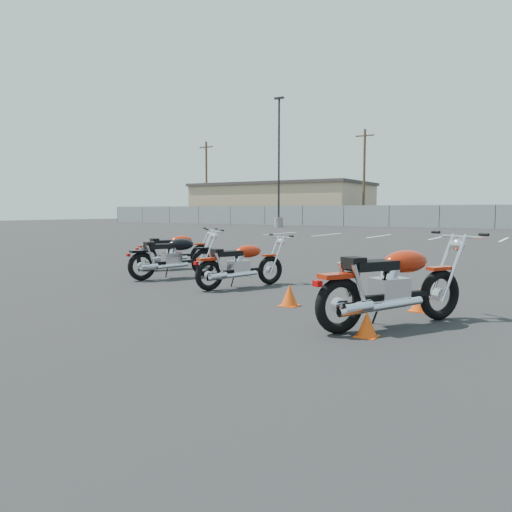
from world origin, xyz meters
The scene contains 14 objects.
ground centered at (0.00, 0.00, 0.00)m, with size 120.00×120.00×0.00m, color black.
motorcycle_front_red centered at (-3.40, 2.81, 0.43)m, with size 1.23×1.87×0.95m.
motorcycle_second_black centered at (-2.36, 1.56, 0.45)m, with size 1.21×1.94×0.98m.
motorcycle_third_red centered at (-0.51, 1.23, 0.42)m, with size 1.12×1.84×0.92m.
motorcycle_rear_red centered at (2.68, -0.34, 0.50)m, with size 1.56×2.13×1.11m.
training_cone_near centered at (2.74, 0.77, 0.17)m, with size 0.28×0.28×0.34m.
training_cone_far centered at (2.58, -0.96, 0.14)m, with size 0.24×0.24×0.28m.
training_cone_extra centered at (1.03, 0.17, 0.15)m, with size 0.26×0.26×0.31m.
light_pole_west centered at (-15.43, 29.48, 2.71)m, with size 0.80×0.70×10.37m.
chainlink_fence centered at (0.00, 35.00, 0.90)m, with size 80.06×0.06×1.80m.
tan_building_west centered at (-22.00, 42.00, 2.16)m, with size 18.40×10.40×4.30m.
utility_pole_a centered at (-30.00, 39.00, 4.69)m, with size 1.80×0.24×9.00m.
utility_pole_b centered at (-12.00, 40.00, 4.69)m, with size 1.80×0.24×9.00m.
parking_line_stripes centered at (-2.50, 20.00, 0.00)m, with size 15.12×4.00×0.01m.
Camera 1 is at (4.35, -6.14, 1.38)m, focal length 35.00 mm.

